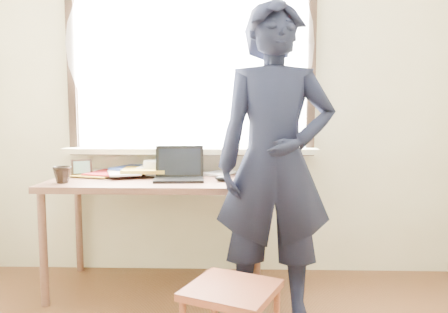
{
  "coord_description": "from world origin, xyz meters",
  "views": [
    {
      "loc": [
        0.14,
        -1.27,
        1.22
      ],
      "look_at": [
        0.08,
        0.95,
        0.99
      ],
      "focal_mm": 35.0,
      "sensor_mm": 36.0,
      "label": 1
    }
  ],
  "objects_px": {
    "mug_white": "(153,168)",
    "desk": "(157,190)",
    "work_chair": "(231,299)",
    "mug_dark": "(62,175)",
    "laptop": "(179,172)",
    "person": "(275,164)"
  },
  "relations": [
    {
      "from": "desk",
      "to": "mug_dark",
      "type": "relative_size",
      "value": 12.51
    },
    {
      "from": "mug_white",
      "to": "work_chair",
      "type": "height_order",
      "value": "mug_white"
    },
    {
      "from": "mug_white",
      "to": "person",
      "type": "relative_size",
      "value": 0.08
    },
    {
      "from": "person",
      "to": "mug_white",
      "type": "bearing_deg",
      "value": 144.32
    },
    {
      "from": "laptop",
      "to": "work_chair",
      "type": "relative_size",
      "value": 0.67
    },
    {
      "from": "desk",
      "to": "work_chair",
      "type": "distance_m",
      "value": 1.12
    },
    {
      "from": "mug_white",
      "to": "mug_dark",
      "type": "xyz_separation_m",
      "value": [
        -0.52,
        -0.33,
        -0.0
      ]
    },
    {
      "from": "mug_white",
      "to": "desk",
      "type": "bearing_deg",
      "value": -67.41
    },
    {
      "from": "laptop",
      "to": "mug_white",
      "type": "xyz_separation_m",
      "value": [
        -0.21,
        0.16,
        0.0
      ]
    },
    {
      "from": "laptop",
      "to": "mug_dark",
      "type": "xyz_separation_m",
      "value": [
        -0.73,
        -0.16,
        0.0
      ]
    },
    {
      "from": "laptop",
      "to": "person",
      "type": "height_order",
      "value": "person"
    },
    {
      "from": "mug_white",
      "to": "person",
      "type": "bearing_deg",
      "value": -34.8
    },
    {
      "from": "person",
      "to": "desk",
      "type": "bearing_deg",
      "value": 149.34
    },
    {
      "from": "laptop",
      "to": "work_chair",
      "type": "distance_m",
      "value": 1.08
    },
    {
      "from": "desk",
      "to": "mug_white",
      "type": "bearing_deg",
      "value": 112.59
    },
    {
      "from": "mug_dark",
      "to": "mug_white",
      "type": "bearing_deg",
      "value": 32.26
    },
    {
      "from": "desk",
      "to": "person",
      "type": "bearing_deg",
      "value": -29.78
    },
    {
      "from": "laptop",
      "to": "mug_dark",
      "type": "height_order",
      "value": "laptop"
    },
    {
      "from": "laptop",
      "to": "person",
      "type": "bearing_deg",
      "value": -33.64
    },
    {
      "from": "laptop",
      "to": "work_chair",
      "type": "height_order",
      "value": "laptop"
    },
    {
      "from": "desk",
      "to": "person",
      "type": "relative_size",
      "value": 0.78
    },
    {
      "from": "mug_white",
      "to": "mug_dark",
      "type": "relative_size",
      "value": 1.21
    }
  ]
}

